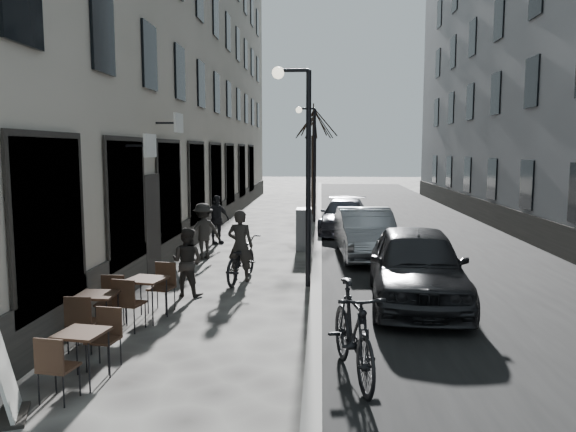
# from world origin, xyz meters

# --- Properties ---
(ground) EXTENTS (120.00, 120.00, 0.00)m
(ground) POSITION_xyz_m (0.00, 0.00, 0.00)
(ground) COLOR #312F2D
(ground) RESTS_ON ground
(road) EXTENTS (7.30, 60.00, 0.00)m
(road) POSITION_xyz_m (3.85, 16.00, 0.00)
(road) COLOR black
(road) RESTS_ON ground
(kerb) EXTENTS (0.25, 60.00, 0.12)m
(kerb) POSITION_xyz_m (0.20, 16.00, 0.06)
(kerb) COLOR slate
(kerb) RESTS_ON ground
(building_left) EXTENTS (4.00, 35.00, 16.00)m
(building_left) POSITION_xyz_m (-6.00, 16.50, 8.00)
(building_left) COLOR #A79F8C
(building_left) RESTS_ON ground
(building_right) EXTENTS (4.00, 35.00, 16.00)m
(building_right) POSITION_xyz_m (9.50, 16.50, 8.00)
(building_right) COLOR gray
(building_right) RESTS_ON ground
(streetlamp_near) EXTENTS (0.90, 0.28, 5.09)m
(streetlamp_near) POSITION_xyz_m (-0.17, 6.00, 3.16)
(streetlamp_near) COLOR black
(streetlamp_near) RESTS_ON ground
(streetlamp_far) EXTENTS (0.90, 0.28, 5.09)m
(streetlamp_far) POSITION_xyz_m (-0.17, 18.00, 3.16)
(streetlamp_far) COLOR black
(streetlamp_far) RESTS_ON ground
(tree_near) EXTENTS (2.40, 2.40, 5.70)m
(tree_near) POSITION_xyz_m (-0.10, 21.00, 4.66)
(tree_near) COLOR black
(tree_near) RESTS_ON ground
(tree_far) EXTENTS (2.40, 2.40, 5.70)m
(tree_far) POSITION_xyz_m (-0.10, 27.00, 4.66)
(tree_far) COLOR black
(tree_far) RESTS_ON ground
(bistro_set_a) EXTENTS (0.69, 1.53, 0.88)m
(bistro_set_a) POSITION_xyz_m (-2.96, 0.25, 0.45)
(bistro_set_a) COLOR black
(bistro_set_a) RESTS_ON ground
(bistro_set_b) EXTENTS (0.64, 1.57, 0.93)m
(bistro_set_b) POSITION_xyz_m (-3.50, 2.09, 0.48)
(bistro_set_b) COLOR black
(bistro_set_b) RESTS_ON ground
(bistro_set_c) EXTENTS (0.78, 1.68, 0.96)m
(bistro_set_c) POSITION_xyz_m (-2.98, 3.15, 0.49)
(bistro_set_c) COLOR black
(bistro_set_c) RESTS_ON ground
(sign_board) EXTENTS (0.62, 0.75, 1.16)m
(sign_board) POSITION_xyz_m (-3.47, -0.77, 0.47)
(sign_board) COLOR black
(sign_board) RESTS_ON ground
(utility_cabinet) EXTENTS (0.49, 0.89, 1.33)m
(utility_cabinet) POSITION_xyz_m (-0.25, 10.98, 0.66)
(utility_cabinet) COLOR slate
(utility_cabinet) RESTS_ON ground
(bicycle) EXTENTS (1.04, 2.14, 1.08)m
(bicycle) POSITION_xyz_m (-1.67, 6.43, 0.54)
(bicycle) COLOR black
(bicycle) RESTS_ON ground
(cyclist_rider) EXTENTS (0.70, 0.52, 1.76)m
(cyclist_rider) POSITION_xyz_m (-1.67, 6.43, 0.88)
(cyclist_rider) COLOR black
(cyclist_rider) RESTS_ON ground
(pedestrian_near) EXTENTS (0.87, 0.76, 1.52)m
(pedestrian_near) POSITION_xyz_m (-2.64, 5.00, 0.76)
(pedestrian_near) COLOR black
(pedestrian_near) RESTS_ON ground
(pedestrian_mid) EXTENTS (1.22, 1.13, 1.65)m
(pedestrian_mid) POSITION_xyz_m (-3.17, 9.20, 0.82)
(pedestrian_mid) COLOR #272522
(pedestrian_mid) RESTS_ON ground
(pedestrian_far) EXTENTS (1.01, 0.93, 1.67)m
(pedestrian_far) POSITION_xyz_m (-3.28, 11.87, 0.83)
(pedestrian_far) COLOR black
(pedestrian_far) RESTS_ON ground
(car_near) EXTENTS (2.25, 4.88, 1.62)m
(car_near) POSITION_xyz_m (2.30, 4.65, 0.81)
(car_near) COLOR black
(car_near) RESTS_ON ground
(car_mid) EXTENTS (1.83, 4.51, 1.46)m
(car_mid) POSITION_xyz_m (1.64, 9.74, 0.73)
(car_mid) COLOR gray
(car_mid) RESTS_ON ground
(car_far) EXTENTS (2.24, 4.63, 1.30)m
(car_far) POSITION_xyz_m (1.23, 14.69, 0.65)
(car_far) COLOR #363740
(car_far) RESTS_ON ground
(moped) EXTENTS (1.03, 2.32, 1.35)m
(moped) POSITION_xyz_m (0.76, 0.66, 0.67)
(moped) COLOR black
(moped) RESTS_ON ground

